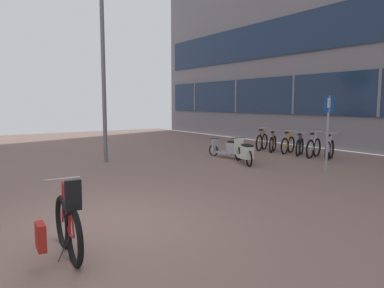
# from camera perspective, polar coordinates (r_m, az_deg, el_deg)

# --- Properties ---
(ground) EXTENTS (21.00, 40.00, 0.13)m
(ground) POSITION_cam_1_polar(r_m,az_deg,el_deg) (6.96, -2.72, -10.93)
(ground) COLOR black
(bicycle_foreground) EXTENTS (0.72, 1.49, 1.14)m
(bicycle_foreground) POSITION_cam_1_polar(r_m,az_deg,el_deg) (5.25, -19.28, -12.21)
(bicycle_foreground) COLOR black
(bicycle_foreground) RESTS_ON ground
(bicycle_rack_00) EXTENTS (1.31, 0.63, 1.01)m
(bicycle_rack_00) POSITION_cam_1_polar(r_m,az_deg,el_deg) (14.11, 20.92, -0.87)
(bicycle_rack_00) COLOR black
(bicycle_rack_00) RESTS_ON ground
(bicycle_rack_01) EXTENTS (1.37, 0.53, 1.02)m
(bicycle_rack_01) POSITION_cam_1_polar(r_m,az_deg,el_deg) (14.46, 18.67, -0.59)
(bicycle_rack_01) COLOR black
(bicycle_rack_01) RESTS_ON ground
(bicycle_rack_02) EXTENTS (1.17, 0.65, 0.94)m
(bicycle_rack_02) POSITION_cam_1_polar(r_m,az_deg,el_deg) (14.87, 16.67, -0.43)
(bicycle_rack_02) COLOR black
(bicycle_rack_02) RESTS_ON ground
(bicycle_rack_03) EXTENTS (1.30, 0.53, 0.96)m
(bicycle_rack_03) POSITION_cam_1_polar(r_m,az_deg,el_deg) (15.34, 14.93, -0.15)
(bicycle_rack_03) COLOR black
(bicycle_rack_03) RESTS_ON ground
(bicycle_rack_04) EXTENTS (1.13, 0.73, 0.95)m
(bicycle_rack_04) POSITION_cam_1_polar(r_m,az_deg,el_deg) (15.64, 12.66, 0.02)
(bicycle_rack_04) COLOR black
(bicycle_rack_04) RESTS_ON ground
(bicycle_rack_05) EXTENTS (1.28, 0.63, 1.01)m
(bicycle_rack_05) POSITION_cam_1_polar(r_m,az_deg,el_deg) (16.11, 11.00, 0.32)
(bicycle_rack_05) COLOR black
(bicycle_rack_05) RESTS_ON ground
(scooter_near) EXTENTS (0.92, 1.70, 0.86)m
(scooter_near) POSITION_cam_1_polar(r_m,az_deg,el_deg) (12.31, 8.32, -1.35)
(scooter_near) COLOR black
(scooter_near) RESTS_ON ground
(scooter_mid) EXTENTS (0.60, 1.77, 0.72)m
(scooter_mid) POSITION_cam_1_polar(r_m,az_deg,el_deg) (13.53, 6.00, -0.74)
(scooter_mid) COLOR black
(scooter_mid) RESTS_ON ground
(parking_sign) EXTENTS (0.40, 0.07, 2.28)m
(parking_sign) POSITION_cam_1_polar(r_m,az_deg,el_deg) (11.37, 20.71, 2.87)
(parking_sign) COLOR gray
(parking_sign) RESTS_ON ground
(lamp_post) EXTENTS (0.20, 0.52, 6.27)m
(lamp_post) POSITION_cam_1_polar(r_m,az_deg,el_deg) (12.96, -13.88, 12.54)
(lamp_post) COLOR slate
(lamp_post) RESTS_ON ground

